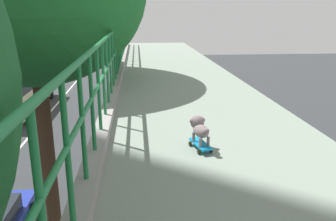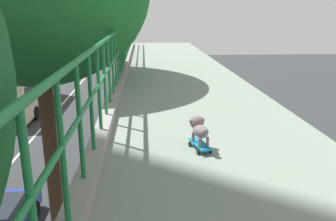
{
  "view_description": "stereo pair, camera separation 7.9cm",
  "coord_description": "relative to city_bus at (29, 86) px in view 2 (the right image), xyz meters",
  "views": [
    {
      "loc": [
        0.24,
        -1.54,
        7.55
      ],
      "look_at": [
        0.62,
        2.69,
        6.33
      ],
      "focal_mm": 36.82,
      "sensor_mm": 36.0,
      "label": 1
    },
    {
      "loc": [
        0.32,
        -1.54,
        7.55
      ],
      "look_at": [
        0.62,
        2.69,
        6.33
      ],
      "focal_mm": 36.82,
      "sensor_mm": 36.0,
      "label": 2
    }
  ],
  "objects": [
    {
      "name": "city_bus",
      "position": [
        0.0,
        0.0,
        0.0
      ],
      "size": [
        2.57,
        10.25,
        3.35
      ],
      "color": "beige",
      "rests_on": "ground"
    },
    {
      "name": "toy_skateboard",
      "position": [
        9.7,
        -23.49,
        4.12
      ],
      "size": [
        0.25,
        0.44,
        0.08
      ],
      "color": "#0F88C6",
      "rests_on": "overpass_deck"
    },
    {
      "name": "small_dog",
      "position": [
        9.69,
        -23.46,
        4.32
      ],
      "size": [
        0.24,
        0.41,
        0.32
      ],
      "color": "slate",
      "rests_on": "toy_skateboard"
    }
  ]
}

